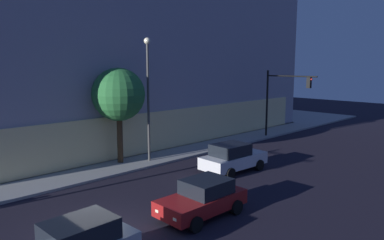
{
  "coord_description": "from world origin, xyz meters",
  "views": [
    {
      "loc": [
        -6.77,
        -12.17,
        6.57
      ],
      "look_at": [
        8.89,
        3.92,
        3.15
      ],
      "focal_mm": 33.81,
      "sensor_mm": 36.0,
      "label": 1
    }
  ],
  "objects_px": {
    "modern_building": "(87,24)",
    "street_lamp_sidewalk": "(148,85)",
    "car_red": "(203,198)",
    "traffic_light_far_corner": "(282,93)",
    "car_white": "(233,157)",
    "sidewalk_tree": "(119,95)"
  },
  "relations": [
    {
      "from": "traffic_light_far_corner",
      "to": "car_red",
      "type": "height_order",
      "value": "traffic_light_far_corner"
    },
    {
      "from": "car_red",
      "to": "car_white",
      "type": "xyz_separation_m",
      "value": [
        6.14,
        3.36,
        0.08
      ]
    },
    {
      "from": "traffic_light_far_corner",
      "to": "modern_building",
      "type": "bearing_deg",
      "value": 115.3
    },
    {
      "from": "car_red",
      "to": "sidewalk_tree",
      "type": "bearing_deg",
      "value": 78.05
    },
    {
      "from": "modern_building",
      "to": "street_lamp_sidewalk",
      "type": "relative_size",
      "value": 4.25
    },
    {
      "from": "street_lamp_sidewalk",
      "to": "car_white",
      "type": "relative_size",
      "value": 1.84
    },
    {
      "from": "sidewalk_tree",
      "to": "car_white",
      "type": "distance_m",
      "value": 8.38
    },
    {
      "from": "modern_building",
      "to": "sidewalk_tree",
      "type": "xyz_separation_m",
      "value": [
        -6.26,
        -15.23,
        -6.16
      ]
    },
    {
      "from": "street_lamp_sidewalk",
      "to": "car_white",
      "type": "xyz_separation_m",
      "value": [
        2.46,
        -5.27,
        -4.38
      ]
    },
    {
      "from": "modern_building",
      "to": "traffic_light_far_corner",
      "type": "xyz_separation_m",
      "value": [
        8.6,
        -18.18,
        -6.66
      ]
    },
    {
      "from": "street_lamp_sidewalk",
      "to": "car_red",
      "type": "height_order",
      "value": "street_lamp_sidewalk"
    },
    {
      "from": "street_lamp_sidewalk",
      "to": "sidewalk_tree",
      "type": "bearing_deg",
      "value": 148.99
    },
    {
      "from": "street_lamp_sidewalk",
      "to": "car_red",
      "type": "bearing_deg",
      "value": -113.1
    },
    {
      "from": "traffic_light_far_corner",
      "to": "car_white",
      "type": "bearing_deg",
      "value": -162.91
    },
    {
      "from": "car_red",
      "to": "car_white",
      "type": "distance_m",
      "value": 7.0
    },
    {
      "from": "sidewalk_tree",
      "to": "car_red",
      "type": "relative_size",
      "value": 1.53
    },
    {
      "from": "modern_building",
      "to": "car_white",
      "type": "bearing_deg",
      "value": -95.73
    },
    {
      "from": "traffic_light_far_corner",
      "to": "car_red",
      "type": "bearing_deg",
      "value": -158.46
    },
    {
      "from": "traffic_light_far_corner",
      "to": "car_white",
      "type": "height_order",
      "value": "traffic_light_far_corner"
    },
    {
      "from": "street_lamp_sidewalk",
      "to": "sidewalk_tree",
      "type": "height_order",
      "value": "street_lamp_sidewalk"
    },
    {
      "from": "modern_building",
      "to": "sidewalk_tree",
      "type": "relative_size",
      "value": 5.56
    },
    {
      "from": "street_lamp_sidewalk",
      "to": "sidewalk_tree",
      "type": "distance_m",
      "value": 2.02
    }
  ]
}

